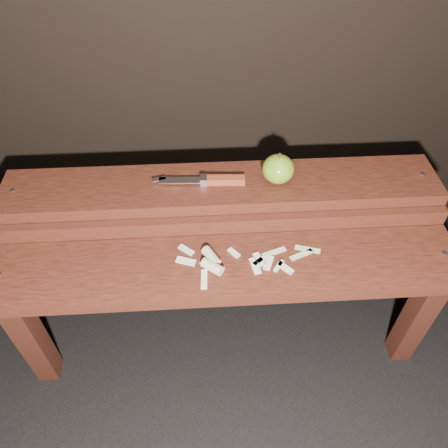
{
  "coord_description": "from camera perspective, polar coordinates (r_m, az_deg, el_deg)",
  "views": [
    {
      "loc": [
        -0.05,
        -0.74,
        1.28
      ],
      "look_at": [
        0.0,
        0.06,
        0.45
      ],
      "focal_mm": 35.0,
      "sensor_mm": 36.0,
      "label": 1
    }
  ],
  "objects": [
    {
      "name": "apple_scraps",
      "position": [
        1.09,
        0.41,
        -4.89
      ],
      "size": [
        0.37,
        0.14,
        0.03
      ],
      "color": "beige",
      "rests_on": "bench_front_tier"
    },
    {
      "name": "bench_rear_tier",
      "position": [
        1.25,
        -0.29,
        2.34
      ],
      "size": [
        1.2,
        0.21,
        0.5
      ],
      "color": "#33150C",
      "rests_on": "ground"
    },
    {
      "name": "apple",
      "position": [
        1.19,
        7.09,
        7.14
      ],
      "size": [
        0.09,
        0.09,
        0.09
      ],
      "color": "olive",
      "rests_on": "bench_rear_tier"
    },
    {
      "name": "ground",
      "position": [
        1.47,
        0.14,
        -13.94
      ],
      "size": [
        60.0,
        60.0,
        0.0
      ],
      "primitive_type": "plane",
      "color": "black"
    },
    {
      "name": "bench_front_tier",
      "position": [
        1.14,
        0.37,
        -7.73
      ],
      "size": [
        1.2,
        0.2,
        0.42
      ],
      "color": "#33150C",
      "rests_on": "ground"
    },
    {
      "name": "knife",
      "position": [
        1.19,
        -1.32,
        5.74
      ],
      "size": [
        0.25,
        0.04,
        0.02
      ],
      "color": "maroon",
      "rests_on": "bench_rear_tier"
    }
  ]
}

